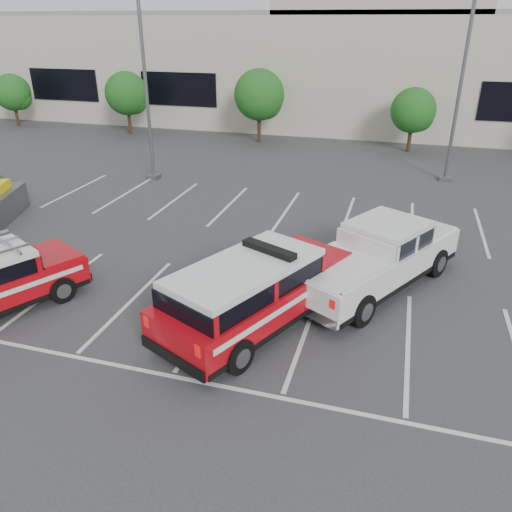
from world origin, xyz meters
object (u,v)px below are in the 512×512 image
Objects in this scene: tree_mid_left at (261,97)px; tree_mid_right at (414,112)px; convention_building at (355,61)px; fire_chief_suv at (256,296)px; white_pickup at (375,263)px; light_pole_left at (145,76)px; tree_left at (128,95)px; light_pole_mid at (462,77)px; tree_far_left at (14,94)px.

tree_mid_left is 10.01m from tree_mid_right.
convention_building is 11.20m from tree_mid_right.
fire_chief_suv reaches higher than white_pickup.
tree_mid_right is 0.39× the size of light_pole_left.
tree_mid_left is at bearing 130.33° from fire_chief_suv.
convention_building is 32.18m from fire_chief_suv.
light_pole_mid is (21.91, -6.05, 2.41)m from tree_left.
convention_building is 8.69× the size of white_pickup.
tree_left is 10.00m from tree_mid_left.
light_pole_left is 15.52m from light_pole_mid.
light_pole_left reaches higher than white_pickup.
convention_building is at bearing 67.61° from light_pole_left.
fire_chief_suv is at bearing -99.76° from tree_mid_right.
white_pickup is at bearing -81.95° from convention_building.
tree_mid_right is at bearing 116.67° from white_pickup.
convention_building is 27.03m from tree_far_left.
fire_chief_suv is (-5.71, -16.06, -4.29)m from light_pole_mid.
tree_mid_left is at bearing 0.00° from tree_left.
tree_far_left is 0.58× the size of white_pickup.
tree_mid_left is (20.00, 0.00, 0.54)m from tree_far_left.
light_pole_left is 1.00× the size of light_pole_mid.
fire_chief_suv is at bearing -88.01° from convention_building.
convention_building is 29.30m from white_pickup.
tree_mid_right reaches higher than white_pickup.
white_pickup is (-0.84, -18.93, -1.69)m from tree_mid_right.
convention_building reaches higher than light_pole_left.
tree_mid_left is 0.47× the size of light_pole_left.
light_pole_mid is at bearing 107.16° from white_pickup.
tree_left reaches higher than tree_mid_right.
tree_far_left reaches higher than fire_chief_suv.
tree_mid_left is 0.70× the size of white_pickup.
light_pole_mid reaches higher than tree_far_left.
light_pole_mid is at bearing -66.74° from convention_building.
light_pole_mid is at bearing 95.10° from fire_chief_suv.
light_pole_left reaches higher than tree_mid_right.
tree_left is 0.64× the size of white_pickup.
tree_mid_left is 13.53m from light_pole_mid.
light_pole_left is 15.82m from fire_chief_suv.
tree_mid_right is 0.39× the size of light_pole_mid.
convention_building reaches higher than tree_left.
convention_building reaches higher than tree_mid_left.
fire_chief_suv is at bearing -52.41° from light_pole_left.
tree_mid_right is (20.00, -0.00, -0.27)m from tree_left.
tree_far_left is at bearing -180.00° from tree_left.
tree_mid_right is at bearing 37.50° from light_pole_left.
fire_chief_suv is (26.20, -22.11, -1.60)m from tree_far_left.
light_pole_mid is 1.55× the size of fire_chief_suv.
light_pole_left is 1.48× the size of white_pickup.
tree_mid_right reaches higher than fire_chief_suv.
tree_left is 0.43× the size of light_pole_left.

